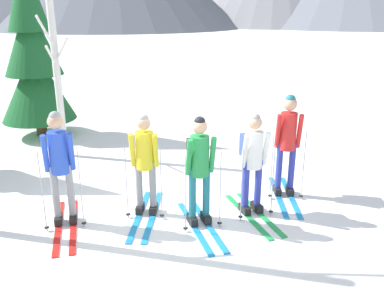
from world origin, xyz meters
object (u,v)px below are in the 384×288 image
object	(u,v)px
skier_in_blue	(60,164)
skier_in_yellow	(145,161)
pine_tree_near	(33,56)
skier_in_red	(287,139)
birch_tree_tall	(57,74)
skier_in_green	(199,165)
skier_in_white	(253,159)

from	to	relation	value
skier_in_blue	skier_in_yellow	xyz separation A→B (m)	(1.22, 0.32, -0.09)
skier_in_blue	pine_tree_near	bearing A→B (deg)	112.66
skier_in_red	birch_tree_tall	xyz separation A→B (m)	(-4.49, 2.07, 0.80)
birch_tree_tall	pine_tree_near	bearing A→B (deg)	123.48
skier_in_green	pine_tree_near	bearing A→B (deg)	130.55
skier_in_white	birch_tree_tall	world-z (taller)	birch_tree_tall
skier_in_yellow	birch_tree_tall	bearing A→B (deg)	127.43
skier_in_green	skier_in_red	bearing A→B (deg)	33.75
skier_in_red	birch_tree_tall	size ratio (longest dim) A/B	0.51
skier_in_blue	skier_in_red	xyz separation A→B (m)	(3.60, 1.02, 0.05)
skier_in_yellow	skier_in_red	distance (m)	2.48
skier_in_red	pine_tree_near	bearing A→B (deg)	146.56
skier_in_blue	birch_tree_tall	xyz separation A→B (m)	(-0.90, 3.09, 0.84)
skier_in_blue	skier_in_green	world-z (taller)	skier_in_blue
skier_in_blue	skier_in_white	size ratio (longest dim) A/B	1.07
skier_in_white	birch_tree_tall	xyz separation A→B (m)	(-3.81, 2.74, 0.90)
skier_in_blue	birch_tree_tall	distance (m)	3.32
skier_in_yellow	skier_in_white	size ratio (longest dim) A/B	1.04
skier_in_blue	birch_tree_tall	world-z (taller)	birch_tree_tall
pine_tree_near	skier_in_blue	bearing A→B (deg)	-67.34
pine_tree_near	skier_in_yellow	bearing A→B (deg)	-53.97
pine_tree_near	birch_tree_tall	size ratio (longest dim) A/B	1.24
skier_in_red	pine_tree_near	size ratio (longest dim) A/B	0.41
skier_in_yellow	skier_in_white	bearing A→B (deg)	1.01
skier_in_white	pine_tree_near	world-z (taller)	pine_tree_near
skier_in_red	skier_in_green	bearing A→B (deg)	-146.25
skier_in_blue	skier_in_red	bearing A→B (deg)	15.86
skier_in_white	skier_in_red	world-z (taller)	skier_in_red
pine_tree_near	skier_in_green	bearing A→B (deg)	-49.45
skier_in_red	pine_tree_near	xyz separation A→B (m)	(-5.56, 3.67, 1.00)
skier_in_blue	skier_in_green	bearing A→B (deg)	-0.15
skier_in_white	skier_in_blue	bearing A→B (deg)	-173.11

